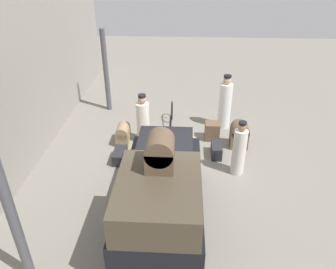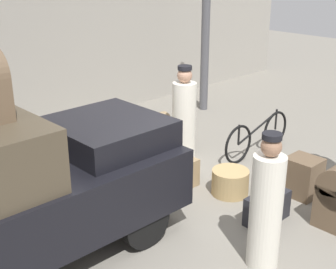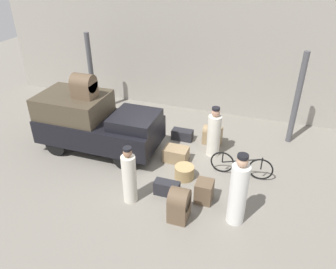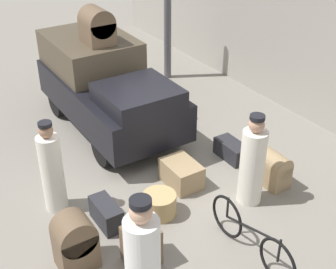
{
  "view_description": "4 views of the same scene",
  "coord_description": "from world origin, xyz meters",
  "px_view_note": "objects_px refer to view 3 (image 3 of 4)",
  "views": [
    {
      "loc": [
        -7.61,
        -0.23,
        5.54
      ],
      "look_at": [
        0.2,
        0.2,
        0.95
      ],
      "focal_mm": 35.0,
      "sensor_mm": 36.0,
      "label": 1
    },
    {
      "loc": [
        -4.01,
        -4.24,
        3.29
      ],
      "look_at": [
        0.2,
        0.2,
        0.95
      ],
      "focal_mm": 50.0,
      "sensor_mm": 36.0,
      "label": 2
    },
    {
      "loc": [
        2.82,
        -7.54,
        5.72
      ],
      "look_at": [
        0.2,
        0.2,
        0.95
      ],
      "focal_mm": 35.0,
      "sensor_mm": 36.0,
      "label": 3
    },
    {
      "loc": [
        5.9,
        -3.42,
        4.96
      ],
      "look_at": [
        0.2,
        0.2,
        0.95
      ],
      "focal_mm": 50.0,
      "sensor_mm": 36.0,
      "label": 4
    }
  ],
  "objects_px": {
    "truck": "(95,122)",
    "porter_with_bicycle": "(214,134)",
    "bicycle": "(241,165)",
    "suitcase_tan_flat": "(204,191)",
    "porter_standing_middle": "(238,192)",
    "suitcase_black_upright": "(179,204)",
    "trunk_barrel_dark": "(212,134)",
    "trunk_on_truck_roof": "(84,86)",
    "wicker_basket": "(184,172)",
    "trunk_large_brown": "(182,135)",
    "trunk_wicker_pale": "(176,154)",
    "suitcase_small_leather": "(167,188)",
    "porter_carrying_trunk": "(129,177)"
  },
  "relations": [
    {
      "from": "wicker_basket",
      "to": "trunk_large_brown",
      "type": "height_order",
      "value": "wicker_basket"
    },
    {
      "from": "truck",
      "to": "porter_with_bicycle",
      "type": "bearing_deg",
      "value": 13.17
    },
    {
      "from": "porter_standing_middle",
      "to": "suitcase_black_upright",
      "type": "xyz_separation_m",
      "value": [
        -1.28,
        -0.35,
        -0.42
      ]
    },
    {
      "from": "suitcase_tan_flat",
      "to": "trunk_barrel_dark",
      "type": "bearing_deg",
      "value": 97.81
    },
    {
      "from": "porter_standing_middle",
      "to": "suitcase_black_upright",
      "type": "relative_size",
      "value": 2.17
    },
    {
      "from": "bicycle",
      "to": "suitcase_tan_flat",
      "type": "bearing_deg",
      "value": -118.69
    },
    {
      "from": "suitcase_tan_flat",
      "to": "porter_carrying_trunk",
      "type": "bearing_deg",
      "value": -161.81
    },
    {
      "from": "bicycle",
      "to": "trunk_wicker_pale",
      "type": "xyz_separation_m",
      "value": [
        -1.96,
        0.14,
        -0.13
      ]
    },
    {
      "from": "bicycle",
      "to": "trunk_barrel_dark",
      "type": "height_order",
      "value": "bicycle"
    },
    {
      "from": "wicker_basket",
      "to": "porter_with_bicycle",
      "type": "xyz_separation_m",
      "value": [
        0.5,
        1.45,
        0.54
      ]
    },
    {
      "from": "suitcase_black_upright",
      "to": "suitcase_small_leather",
      "type": "relative_size",
      "value": 1.3
    },
    {
      "from": "trunk_barrel_dark",
      "to": "trunk_wicker_pale",
      "type": "bearing_deg",
      "value": -121.73
    },
    {
      "from": "bicycle",
      "to": "trunk_barrel_dark",
      "type": "xyz_separation_m",
      "value": [
        -1.13,
        1.48,
        -0.02
      ]
    },
    {
      "from": "suitcase_tan_flat",
      "to": "porter_standing_middle",
      "type": "bearing_deg",
      "value": -27.5
    },
    {
      "from": "porter_carrying_trunk",
      "to": "trunk_barrel_dark",
      "type": "height_order",
      "value": "porter_carrying_trunk"
    },
    {
      "from": "trunk_wicker_pale",
      "to": "bicycle",
      "type": "bearing_deg",
      "value": -3.99
    },
    {
      "from": "trunk_barrel_dark",
      "to": "trunk_on_truck_roof",
      "type": "distance_m",
      "value": 4.33
    },
    {
      "from": "bicycle",
      "to": "suitcase_black_upright",
      "type": "relative_size",
      "value": 2.03
    },
    {
      "from": "suitcase_tan_flat",
      "to": "porter_with_bicycle",
      "type": "bearing_deg",
      "value": 96.18
    },
    {
      "from": "porter_standing_middle",
      "to": "suitcase_small_leather",
      "type": "distance_m",
      "value": 1.99
    },
    {
      "from": "porter_standing_middle",
      "to": "trunk_on_truck_roof",
      "type": "distance_m",
      "value": 5.38
    },
    {
      "from": "suitcase_black_upright",
      "to": "trunk_on_truck_roof",
      "type": "distance_m",
      "value": 4.54
    },
    {
      "from": "suitcase_tan_flat",
      "to": "truck",
      "type": "bearing_deg",
      "value": 160.42
    },
    {
      "from": "porter_standing_middle",
      "to": "trunk_barrel_dark",
      "type": "distance_m",
      "value": 3.55
    },
    {
      "from": "porter_carrying_trunk",
      "to": "trunk_large_brown",
      "type": "xyz_separation_m",
      "value": [
        0.39,
        3.34,
        -0.56
      ]
    },
    {
      "from": "suitcase_black_upright",
      "to": "suitcase_small_leather",
      "type": "bearing_deg",
      "value": 127.48
    },
    {
      "from": "porter_standing_middle",
      "to": "trunk_wicker_pale",
      "type": "relative_size",
      "value": 2.62
    },
    {
      "from": "porter_carrying_trunk",
      "to": "trunk_large_brown",
      "type": "bearing_deg",
      "value": 83.34
    },
    {
      "from": "porter_with_bicycle",
      "to": "trunk_wicker_pale",
      "type": "distance_m",
      "value": 1.31
    },
    {
      "from": "trunk_barrel_dark",
      "to": "suitcase_tan_flat",
      "type": "height_order",
      "value": "trunk_barrel_dark"
    },
    {
      "from": "porter_with_bicycle",
      "to": "suitcase_small_leather",
      "type": "distance_m",
      "value": 2.45
    },
    {
      "from": "bicycle",
      "to": "trunk_barrel_dark",
      "type": "relative_size",
      "value": 2.75
    },
    {
      "from": "truck",
      "to": "suitcase_tan_flat",
      "type": "xyz_separation_m",
      "value": [
        3.82,
        -1.36,
        -0.66
      ]
    },
    {
      "from": "wicker_basket",
      "to": "trunk_barrel_dark",
      "type": "xyz_separation_m",
      "value": [
        0.35,
        2.09,
        0.14
      ]
    },
    {
      "from": "trunk_on_truck_roof",
      "to": "trunk_wicker_pale",
      "type": "bearing_deg",
      "value": 2.71
    },
    {
      "from": "truck",
      "to": "porter_with_bicycle",
      "type": "relative_size",
      "value": 2.33
    },
    {
      "from": "trunk_large_brown",
      "to": "suitcase_small_leather",
      "type": "height_order",
      "value": "suitcase_small_leather"
    },
    {
      "from": "porter_standing_middle",
      "to": "suitcase_black_upright",
      "type": "distance_m",
      "value": 1.39
    },
    {
      "from": "suitcase_small_leather",
      "to": "porter_carrying_trunk",
      "type": "bearing_deg",
      "value": -147.7
    },
    {
      "from": "wicker_basket",
      "to": "porter_standing_middle",
      "type": "xyz_separation_m",
      "value": [
        1.6,
        -1.2,
        0.67
      ]
    },
    {
      "from": "porter_with_bicycle",
      "to": "trunk_barrel_dark",
      "type": "relative_size",
      "value": 2.53
    },
    {
      "from": "bicycle",
      "to": "suitcase_black_upright",
      "type": "distance_m",
      "value": 2.45
    },
    {
      "from": "trunk_large_brown",
      "to": "trunk_wicker_pale",
      "type": "distance_m",
      "value": 1.28
    },
    {
      "from": "suitcase_small_leather",
      "to": "suitcase_tan_flat",
      "type": "bearing_deg",
      "value": 4.42
    },
    {
      "from": "wicker_basket",
      "to": "porter_standing_middle",
      "type": "relative_size",
      "value": 0.29
    },
    {
      "from": "truck",
      "to": "suitcase_tan_flat",
      "type": "height_order",
      "value": "truck"
    },
    {
      "from": "porter_carrying_trunk",
      "to": "trunk_wicker_pale",
      "type": "distance_m",
      "value": 2.22
    },
    {
      "from": "wicker_basket",
      "to": "trunk_on_truck_roof",
      "type": "bearing_deg",
      "value": 169.52
    },
    {
      "from": "bicycle",
      "to": "porter_carrying_trunk",
      "type": "bearing_deg",
      "value": -142.43
    },
    {
      "from": "trunk_barrel_dark",
      "to": "trunk_wicker_pale",
      "type": "distance_m",
      "value": 1.58
    }
  ]
}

